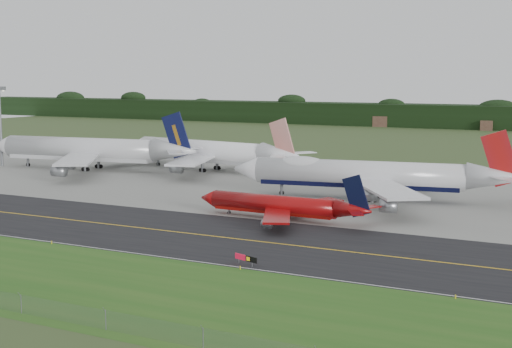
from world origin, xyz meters
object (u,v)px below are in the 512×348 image
object	(u,v)px
jet_star_tail	(209,152)
floodlight_mast	(0,111)
jet_red_737	(283,206)
jet_navy_gold	(91,150)
taxiway_sign	(246,258)
jet_ba_747	(368,175)

from	to	relation	value
jet_star_tail	floodlight_mast	world-z (taller)	floodlight_mast
jet_red_737	floodlight_mast	size ratio (longest dim) A/B	1.49
jet_red_737	floodlight_mast	bearing A→B (deg)	161.55
jet_red_737	jet_star_tail	xyz separation A→B (m)	(-47.67, 54.41, 2.69)
jet_navy_gold	taxiway_sign	xyz separation A→B (m)	(88.10, -73.33, -4.66)
taxiway_sign	jet_red_737	bearing A→B (deg)	105.39
jet_red_737	floodlight_mast	world-z (taller)	floodlight_mast
jet_navy_gold	jet_star_tail	world-z (taller)	jet_navy_gold
jet_red_737	jet_navy_gold	size ratio (longest dim) A/B	0.53
jet_ba_747	jet_red_737	xyz separation A→B (m)	(-7.58, -28.60, -2.79)
jet_ba_747	floodlight_mast	bearing A→B (deg)	176.12
jet_star_tail	jet_red_737	bearing A→B (deg)	-48.78
floodlight_mast	jet_navy_gold	bearing A→B (deg)	8.81
taxiway_sign	floodlight_mast	bearing A→B (deg)	149.89
jet_red_737	jet_navy_gold	bearing A→B (deg)	152.52
taxiway_sign	jet_ba_747	bearing A→B (deg)	91.19
jet_star_tail	jet_navy_gold	bearing A→B (deg)	-157.34
jet_red_737	jet_star_tail	bearing A→B (deg)	131.22
jet_star_tail	taxiway_sign	distance (m)	103.43
jet_navy_gold	taxiway_sign	world-z (taller)	jet_navy_gold
jet_red_737	jet_star_tail	distance (m)	72.39
jet_ba_747	taxiway_sign	bearing A→B (deg)	-88.81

